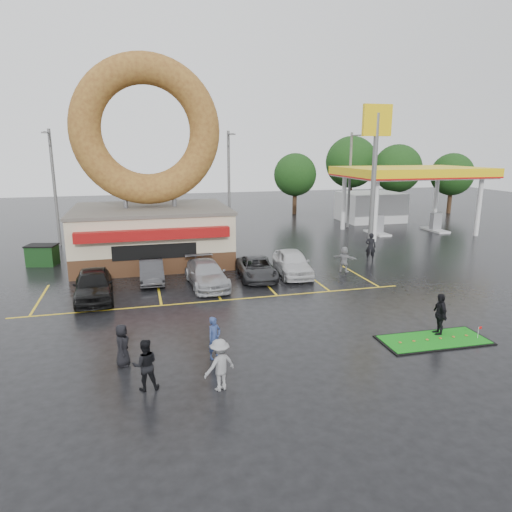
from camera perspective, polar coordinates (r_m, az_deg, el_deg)
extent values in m
plane|color=black|center=(20.33, -2.62, -8.59)|extent=(120.00, 120.00, 0.00)
cube|color=#472B19|center=(32.23, -12.75, 0.51)|extent=(10.00, 8.00, 1.20)
cube|color=beige|center=(31.90, -12.91, 3.58)|extent=(10.00, 8.00, 2.30)
cube|color=#59544C|center=(31.71, -13.03, 5.80)|extent=(10.20, 8.20, 0.20)
cube|color=maroon|center=(27.62, -12.61, 2.63)|extent=(9.00, 0.60, 0.60)
cylinder|color=slate|center=(31.63, -16.01, 6.89)|extent=(0.30, 0.30, 1.20)
cylinder|color=slate|center=(31.72, -10.19, 7.21)|extent=(0.30, 0.30, 1.20)
torus|color=brown|center=(31.48, -13.54, 15.04)|extent=(9.60, 2.00, 9.60)
cylinder|color=silver|center=(38.75, 14.71, 5.40)|extent=(0.40, 0.40, 5.00)
cylinder|color=silver|center=(44.48, 26.08, 5.46)|extent=(0.40, 0.40, 5.00)
cylinder|color=silver|center=(44.03, 10.90, 6.51)|extent=(0.40, 0.40, 5.00)
cylinder|color=silver|center=(49.15, 21.56, 6.52)|extent=(0.40, 0.40, 5.00)
cube|color=silver|center=(43.64, 18.81, 9.61)|extent=(12.00, 8.00, 0.50)
cube|color=yellow|center=(43.62, 18.84, 10.01)|extent=(12.30, 8.30, 0.70)
cube|color=#99999E|center=(42.54, 14.98, 3.88)|extent=(0.90, 0.60, 1.60)
cube|color=#99999E|center=(45.78, 21.55, 4.05)|extent=(0.90, 0.60, 1.60)
cube|color=silver|center=(49.95, 14.09, 5.99)|extent=(6.00, 5.00, 3.00)
cylinder|color=slate|center=(34.91, 14.46, 8.71)|extent=(0.36, 0.36, 10.00)
cube|color=yellow|center=(34.86, 14.91, 16.09)|extent=(2.20, 0.30, 2.20)
cylinder|color=slate|center=(39.06, -23.87, 7.72)|extent=(0.24, 0.24, 9.00)
cylinder|color=slate|center=(37.96, -24.71, 13.88)|extent=(0.12, 2.00, 0.12)
cube|color=slate|center=(36.97, -24.96, 13.82)|extent=(0.40, 0.18, 0.12)
cylinder|color=slate|center=(40.35, -3.41, 8.97)|extent=(0.24, 0.24, 9.00)
cylinder|color=slate|center=(39.26, -3.20, 14.99)|extent=(0.12, 2.00, 0.12)
cube|color=slate|center=(38.28, -2.89, 14.95)|extent=(0.40, 0.18, 0.12)
cylinder|color=slate|center=(45.17, 11.63, 9.20)|extent=(0.24, 0.24, 9.00)
cylinder|color=slate|center=(44.19, 12.48, 14.53)|extent=(0.12, 2.00, 0.12)
cube|color=slate|center=(43.29, 13.09, 14.46)|extent=(0.40, 0.18, 0.12)
cylinder|color=#332114|center=(57.25, 17.01, 6.65)|extent=(0.50, 0.50, 2.88)
sphere|color=#163311|center=(56.97, 17.27, 10.40)|extent=(5.60, 5.60, 5.60)
cylinder|color=#332114|center=(59.03, 23.02, 6.18)|extent=(0.50, 0.50, 2.52)
sphere|color=#163311|center=(58.77, 23.31, 9.36)|extent=(4.90, 4.90, 4.90)
cylinder|color=#332114|center=(58.79, 11.63, 7.30)|extent=(0.50, 0.50, 3.24)
sphere|color=#163311|center=(58.51, 11.82, 11.42)|extent=(6.30, 6.30, 6.30)
cylinder|color=#332114|center=(53.90, 4.84, 6.60)|extent=(0.50, 0.50, 2.52)
sphere|color=#163311|center=(53.61, 4.91, 10.10)|extent=(4.90, 4.90, 4.90)
imported|color=black|center=(24.73, -19.65, -3.40)|extent=(2.16, 4.76, 1.58)
imported|color=#2D2D30|center=(27.07, -12.92, -1.89)|extent=(1.35, 3.82, 1.26)
imported|color=#9D9DA1|center=(25.75, -6.21, -2.25)|extent=(2.20, 4.89, 1.39)
imported|color=#2C2C2F|center=(27.10, 0.07, -1.54)|extent=(2.43, 4.61, 1.24)
imported|color=silver|center=(27.83, 4.56, -0.84)|extent=(2.26, 4.73, 1.56)
imported|color=navy|center=(17.09, -5.22, -10.14)|extent=(0.70, 0.65, 1.60)
imported|color=black|center=(15.38, -13.68, -13.07)|extent=(0.85, 0.67, 1.70)
imported|color=gray|center=(14.99, -4.55, -13.40)|extent=(1.28, 1.04, 1.72)
imported|color=black|center=(17.16, -16.36, -10.65)|extent=(0.60, 0.82, 1.55)
imported|color=black|center=(20.44, 21.99, -6.79)|extent=(0.64, 1.12, 1.79)
imported|color=gray|center=(28.98, 10.96, -0.41)|extent=(1.45, 1.33, 1.62)
imported|color=black|center=(32.31, 14.13, 1.13)|extent=(0.84, 0.74, 1.92)
cube|color=#173C18|center=(33.28, -25.14, 0.05)|extent=(2.03, 1.59, 1.30)
cube|color=black|center=(20.06, 21.33, -9.78)|extent=(4.46, 2.01, 0.05)
cube|color=#147D17|center=(20.05, 21.33, -9.70)|extent=(4.26, 1.80, 0.03)
cylinder|color=silver|center=(20.79, 26.02, -8.60)|extent=(0.02, 0.02, 0.50)
cube|color=red|center=(20.77, 26.23, -8.06)|extent=(0.14, 0.01, 0.10)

